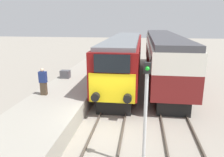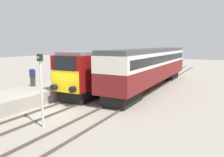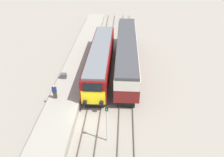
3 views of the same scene
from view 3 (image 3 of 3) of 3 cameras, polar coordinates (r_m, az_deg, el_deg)
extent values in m
plane|color=gray|center=(22.50, -5.19, -10.92)|extent=(120.00, 120.00, 0.00)
cube|color=#9E998C|center=(29.01, -9.63, 1.16)|extent=(3.50, 50.00, 0.94)
cube|color=#4C4238|center=(26.34, -5.32, -3.18)|extent=(0.07, 60.00, 0.14)
cube|color=#4C4238|center=(26.18, -2.21, -3.29)|extent=(0.07, 60.00, 0.14)
cube|color=#4C4238|center=(26.09, 2.10, -3.43)|extent=(0.07, 60.00, 0.14)
cube|color=#4C4238|center=(26.12, 5.26, -3.52)|extent=(0.07, 60.00, 0.14)
cube|color=black|center=(25.16, -4.07, -3.85)|extent=(2.03, 4.00, 1.00)
cube|color=black|center=(34.07, -2.04, 6.78)|extent=(2.03, 4.00, 1.00)
cube|color=maroon|center=(28.59, -3.00, 5.41)|extent=(2.70, 15.48, 2.65)
cube|color=yellow|center=(22.38, -4.94, -5.09)|extent=(2.48, 0.10, 1.59)
cube|color=black|center=(21.59, -5.11, -2.32)|extent=(1.89, 0.10, 0.95)
cube|color=slate|center=(27.95, -3.09, 8.04)|extent=(2.38, 14.86, 0.24)
cylinder|color=black|center=(22.62, -7.10, -6.21)|extent=(0.44, 0.35, 0.44)
cylinder|color=black|center=(22.40, -2.79, -6.41)|extent=(0.44, 0.35, 0.44)
cube|color=black|center=(25.05, 3.71, -4.09)|extent=(1.89, 3.60, 0.95)
cube|color=black|center=(37.22, 3.73, 9.06)|extent=(1.89, 3.60, 0.95)
cube|color=maroon|center=(30.35, 3.81, 5.82)|extent=(2.70, 18.43, 1.54)
cube|color=silver|center=(29.75, 3.90, 8.17)|extent=(2.71, 18.43, 1.21)
cube|color=black|center=(29.75, 3.90, 8.17)|extent=(2.75, 17.69, 0.66)
cube|color=#424247|center=(29.43, 3.96, 9.55)|extent=(2.48, 18.43, 0.36)
cube|color=#473828|center=(24.24, -14.63, -4.20)|extent=(0.36, 0.24, 0.78)
cube|color=navy|center=(23.82, -14.87, -2.83)|extent=(0.44, 0.26, 0.65)
sphere|color=beige|center=(23.58, -15.02, -1.98)|extent=(0.21, 0.21, 0.21)
cylinder|color=silver|center=(19.35, -1.32, -12.35)|extent=(0.12, 0.12, 3.60)
cube|color=black|center=(18.00, -1.40, -7.92)|extent=(0.24, 0.20, 0.36)
sphere|color=green|center=(17.91, -1.43, -8.15)|extent=(0.14, 0.14, 0.14)
cube|color=#4C4C51|center=(27.45, -12.56, 0.70)|extent=(0.70, 0.56, 0.60)
camera|label=1|loc=(12.26, -5.24, -24.38)|focal=35.00mm
camera|label=2|loc=(14.42, 37.08, -27.48)|focal=35.00mm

